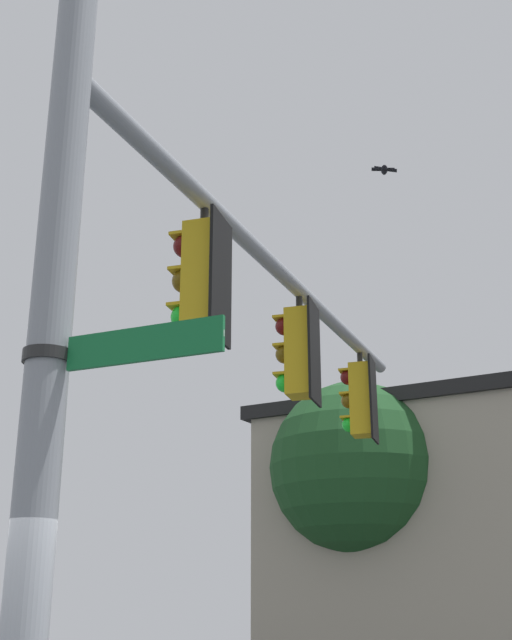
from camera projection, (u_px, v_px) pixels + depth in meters
name	position (u px, v px, depth m)	size (l,w,h in m)	color
signal_pole	(43.00, 412.00, 5.17)	(0.28, 0.28, 6.31)	gray
mast_arm	(284.00, 276.00, 9.60)	(0.18, 0.18, 8.34)	gray
traffic_light_nearest_pole	(201.00, 279.00, 7.57)	(0.54, 0.49, 1.31)	black
traffic_light_mid_inner	(298.00, 353.00, 9.76)	(0.54, 0.49, 1.31)	black
traffic_light_mid_outer	(360.00, 400.00, 11.95)	(0.54, 0.49, 1.31)	black
street_name_sign	(92.00, 351.00, 5.16)	(0.32, 1.40, 0.22)	#147238
bird_flying	(384.00, 170.00, 13.03)	(0.29, 0.40, 0.10)	black
tree_by_storefront	(356.00, 469.00, 17.25)	(3.58, 3.58, 6.57)	#4C3823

